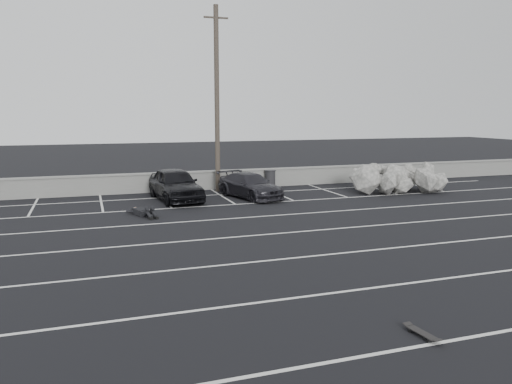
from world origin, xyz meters
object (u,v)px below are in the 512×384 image
object	(u,v)px
utility_pole	(217,99)
person	(140,209)
skateboard	(422,333)
trash_bin	(270,179)
car_right	(250,185)
riprap_pile	(400,182)
car_left	(175,184)

from	to	relation	value
utility_pole	person	distance (m)	8.49
utility_pole	skateboard	bearing A→B (deg)	-92.46
utility_pole	skateboard	xyz separation A→B (m)	(-0.81, -18.86, -4.93)
trash_bin	utility_pole	bearing A→B (deg)	-172.92
car_right	riprap_pile	world-z (taller)	riprap_pile
skateboard	riprap_pile	bearing A→B (deg)	50.01
trash_bin	person	bearing A→B (deg)	-144.87
skateboard	utility_pole	bearing A→B (deg)	80.98
trash_bin	person	distance (m)	9.74
car_right	trash_bin	world-z (taller)	car_right
person	trash_bin	bearing A→B (deg)	15.74
utility_pole	trash_bin	bearing A→B (deg)	7.08
car_right	skateboard	xyz separation A→B (m)	(-1.84, -16.29, -0.55)
trash_bin	skateboard	bearing A→B (deg)	-101.81
riprap_pile	skateboard	world-z (taller)	riprap_pile
utility_pole	person	world-z (taller)	utility_pole
car_right	car_left	bearing A→B (deg)	156.41
car_right	utility_pole	distance (m)	5.18
car_left	trash_bin	distance (m)	6.44
car_right	skateboard	size ratio (longest dim) A/B	5.70
trash_bin	riprap_pile	size ratio (longest dim) A/B	0.18
car_left	riprap_pile	xyz separation A→B (m)	(12.15, -1.22, -0.25)
riprap_pile	skateboard	bearing A→B (deg)	-123.43
car_left	person	size ratio (longest dim) A/B	1.75
car_left	riprap_pile	bearing A→B (deg)	-12.06
car_right	person	bearing A→B (deg)	-171.95
riprap_pile	skateboard	distance (m)	18.62
utility_pole	person	bearing A→B (deg)	-132.34
car_left	utility_pole	distance (m)	5.42
car_right	utility_pole	world-z (taller)	utility_pole
person	car_left	bearing A→B (deg)	37.27
trash_bin	riprap_pile	xyz separation A→B (m)	(6.23, -3.73, 0.04)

